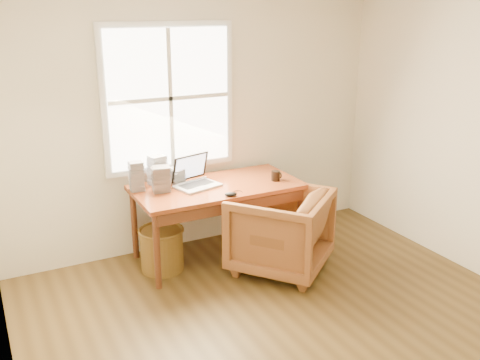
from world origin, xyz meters
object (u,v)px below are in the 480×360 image
object	(u,v)px
cd_stack_a	(157,170)
armchair	(280,231)
coffee_mug	(276,176)
desk	(217,187)
wicker_stool	(162,250)
laptop	(197,171)

from	to	relation	value
cd_stack_a	armchair	bearing A→B (deg)	-40.76
coffee_mug	cd_stack_a	size ratio (longest dim) A/B	0.34
desk	coffee_mug	bearing A→B (deg)	-13.63
desk	cd_stack_a	xyz separation A→B (m)	(-0.50, 0.27, 0.16)
armchair	wicker_stool	xyz separation A→B (m)	(-1.00, 0.49, -0.19)
wicker_stool	coffee_mug	size ratio (longest dim) A/B	4.11
laptop	cd_stack_a	xyz separation A→B (m)	(-0.31, 0.25, -0.01)
armchair	wicker_stool	size ratio (longest dim) A/B	2.13
armchair	laptop	xyz separation A→B (m)	(-0.60, 0.54, 0.52)
armchair	cd_stack_a	world-z (taller)	cd_stack_a
coffee_mug	laptop	bearing A→B (deg)	-177.84
wicker_stool	cd_stack_a	xyz separation A→B (m)	(0.09, 0.29, 0.69)
armchair	cd_stack_a	size ratio (longest dim) A/B	2.95
cd_stack_a	coffee_mug	bearing A→B (deg)	-21.09
desk	laptop	size ratio (longest dim) A/B	3.61
wicker_stool	laptop	xyz separation A→B (m)	(0.40, 0.05, 0.71)
wicker_stool	laptop	distance (m)	0.81
laptop	coffee_mug	bearing A→B (deg)	-27.73
coffee_mug	wicker_stool	bearing A→B (deg)	-171.44
desk	wicker_stool	world-z (taller)	desk
desk	cd_stack_a	distance (m)	0.59
laptop	coffee_mug	size ratio (longest dim) A/B	4.55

